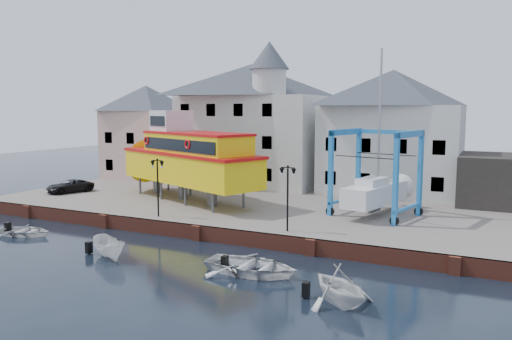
% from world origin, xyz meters
% --- Properties ---
extents(ground, '(140.00, 140.00, 0.00)m').
position_xyz_m(ground, '(0.00, 0.00, 0.00)').
color(ground, black).
rests_on(ground, ground).
extents(hardstanding, '(44.00, 22.00, 1.00)m').
position_xyz_m(hardstanding, '(0.00, 11.00, 0.50)').
color(hardstanding, slate).
rests_on(hardstanding, ground).
extents(quay_wall, '(44.00, 0.47, 1.00)m').
position_xyz_m(quay_wall, '(-0.00, 0.10, 0.50)').
color(quay_wall, brown).
rests_on(quay_wall, ground).
extents(building_pink, '(8.00, 7.00, 10.30)m').
position_xyz_m(building_pink, '(-18.00, 18.00, 6.15)').
color(building_pink, '#D1A497').
rests_on(building_pink, hardstanding).
extents(building_white_main, '(14.00, 8.30, 14.00)m').
position_xyz_m(building_white_main, '(-4.87, 18.39, 7.34)').
color(building_white_main, silver).
rests_on(building_white_main, hardstanding).
extents(building_white_right, '(12.00, 8.00, 11.20)m').
position_xyz_m(building_white_right, '(9.00, 19.00, 6.60)').
color(building_white_right, silver).
rests_on(building_white_right, hardstanding).
extents(lamp_post_left, '(1.12, 0.32, 4.20)m').
position_xyz_m(lamp_post_left, '(-4.00, 1.20, 4.17)').
color(lamp_post_left, black).
rests_on(lamp_post_left, hardstanding).
extents(lamp_post_right, '(1.12, 0.32, 4.20)m').
position_xyz_m(lamp_post_right, '(6.00, 1.20, 4.17)').
color(lamp_post_right, black).
rests_on(lamp_post_right, hardstanding).
extents(tour_boat, '(17.59, 10.58, 7.56)m').
position_xyz_m(tour_boat, '(-6.40, 7.90, 4.57)').
color(tour_boat, '#59595E').
rests_on(tour_boat, hardstanding).
extents(travel_lift, '(6.46, 8.15, 11.94)m').
position_xyz_m(travel_lift, '(10.09, 9.00, 3.00)').
color(travel_lift, blue).
rests_on(travel_lift, hardstanding).
extents(van, '(3.32, 4.62, 1.17)m').
position_xyz_m(van, '(-17.81, 6.20, 1.58)').
color(van, black).
rests_on(van, hardstanding).
extents(motorboat_a, '(3.73, 2.90, 1.36)m').
position_xyz_m(motorboat_a, '(-2.55, -5.51, 0.00)').
color(motorboat_a, silver).
rests_on(motorboat_a, ground).
extents(motorboat_b, '(5.18, 3.71, 1.07)m').
position_xyz_m(motorboat_b, '(6.25, -4.48, 0.00)').
color(motorboat_b, silver).
rests_on(motorboat_b, ground).
extents(motorboat_c, '(4.73, 4.65, 1.89)m').
position_xyz_m(motorboat_c, '(11.66, -6.48, 0.00)').
color(motorboat_c, silver).
rests_on(motorboat_c, ground).
extents(motorboat_d, '(4.37, 3.53, 0.80)m').
position_xyz_m(motorboat_d, '(-11.52, -4.06, 0.00)').
color(motorboat_d, silver).
rests_on(motorboat_d, ground).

